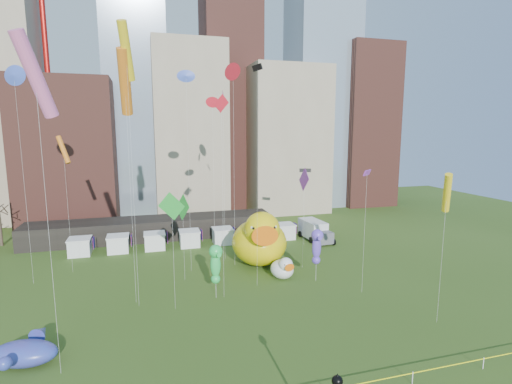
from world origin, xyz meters
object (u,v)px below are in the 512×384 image
object	(u,v)px
whale_inflatable	(26,352)
box_truck	(315,230)
seahorse_green	(216,261)
big_duck	(260,240)
small_duck	(283,268)
seahorse_purple	(317,244)

from	to	relation	value
whale_inflatable	box_truck	world-z (taller)	box_truck
box_truck	seahorse_green	bearing A→B (deg)	-142.36
seahorse_green	whale_inflatable	size ratio (longest dim) A/B	0.94
big_duck	seahorse_green	distance (m)	10.78
small_duck	seahorse_purple	bearing A→B (deg)	-33.29
whale_inflatable	seahorse_purple	bearing A→B (deg)	30.20
seahorse_green	seahorse_purple	size ratio (longest dim) A/B	0.93
small_duck	big_duck	bearing A→B (deg)	97.57
whale_inflatable	small_duck	bearing A→B (deg)	36.10
seahorse_purple	big_duck	bearing A→B (deg)	132.73
box_truck	whale_inflatable	bearing A→B (deg)	-149.17
small_duck	box_truck	xyz separation A→B (m)	(10.27, 13.73, 0.27)
big_duck	box_truck	distance (m)	14.57
big_duck	small_duck	size ratio (longest dim) A/B	2.71
whale_inflatable	box_truck	distance (m)	41.71
big_duck	small_duck	distance (m)	5.62
big_duck	whale_inflatable	bearing A→B (deg)	-136.83
whale_inflatable	box_truck	bearing A→B (deg)	47.88
box_truck	big_duck	bearing A→B (deg)	-147.45
whale_inflatable	seahorse_green	bearing A→B (deg)	37.83
big_duck	whale_inflatable	xyz separation A→B (m)	(-22.53, -15.37, -2.44)
big_duck	small_duck	xyz separation A→B (m)	(1.28, -5.05, -2.12)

